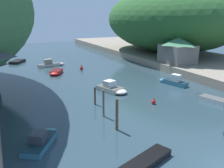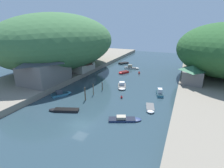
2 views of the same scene
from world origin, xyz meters
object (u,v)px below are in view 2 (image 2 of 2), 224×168
(channel_buoy_far, at_px, (122,97))
(boat_far_right_bank, at_px, (122,86))
(boat_yellow_tender, at_px, (124,63))
(boat_mid_channel, at_px, (159,92))
(boat_near_quay, at_px, (63,110))
(boat_moored_right, at_px, (125,119))
(boat_open_rowboat, at_px, (150,108))
(boathouse_shed, at_px, (82,65))
(boat_navy_launch, at_px, (62,94))
(waterfront_building, at_px, (44,67))
(boat_far_upstream, at_px, (123,72))
(person_on_quay, at_px, (44,85))
(right_bank_cottage, at_px, (192,74))
(boat_white_cruiser, at_px, (132,68))
(channel_buoy_near, at_px, (139,73))

(channel_buoy_far, bearing_deg, boat_far_right_bank, 109.66)
(boat_yellow_tender, distance_m, boat_mid_channel, 38.47)
(boat_near_quay, height_order, boat_moored_right, boat_moored_right)
(boat_open_rowboat, bearing_deg, boathouse_shed, -46.22)
(boat_far_right_bank, distance_m, boat_navy_launch, 17.08)
(waterfront_building, relative_size, channel_buoy_far, 15.83)
(boathouse_shed, relative_size, boat_far_upstream, 2.08)
(boat_near_quay, height_order, boat_far_upstream, boat_far_upstream)
(channel_buoy_far, bearing_deg, boat_moored_right, -65.91)
(boat_mid_channel, bearing_deg, waterfront_building, 177.91)
(boat_yellow_tender, relative_size, person_on_quay, 3.40)
(right_bank_cottage, height_order, channel_buoy_far, right_bank_cottage)
(boat_white_cruiser, bearing_deg, boat_moored_right, 6.91)
(boat_navy_launch, xyz_separation_m, boat_far_upstream, (7.46, 26.61, -0.08))
(person_on_quay, bearing_deg, boat_near_quay, -112.68)
(boat_open_rowboat, height_order, person_on_quay, person_on_quay)
(boat_far_right_bank, relative_size, boat_moored_right, 0.86)
(boat_navy_launch, bearing_deg, boat_white_cruiser, 109.03)
(right_bank_cottage, xyz_separation_m, boat_mid_channel, (-7.56, -8.28, -3.74))
(waterfront_building, relative_size, boat_white_cruiser, 2.16)
(right_bank_cottage, height_order, boat_moored_right, right_bank_cottage)
(boat_moored_right, height_order, boat_open_rowboat, boat_moored_right)
(boat_navy_launch, relative_size, person_on_quay, 3.13)
(boat_open_rowboat, bearing_deg, boat_far_right_bank, -59.46)
(waterfront_building, xyz_separation_m, boat_far_right_bank, (20.99, 8.03, -5.67))
(boat_open_rowboat, distance_m, person_on_quay, 28.24)
(boathouse_shed, bearing_deg, boat_far_upstream, 29.53)
(waterfront_building, xyz_separation_m, boat_yellow_tender, (10.56, 39.43, -5.86))
(boat_yellow_tender, bearing_deg, boat_white_cruiser, -20.79)
(boat_open_rowboat, xyz_separation_m, person_on_quay, (-28.09, -1.90, 2.22))
(boat_white_cruiser, height_order, person_on_quay, person_on_quay)
(boat_yellow_tender, bearing_deg, boathouse_shed, -75.98)
(boat_near_quay, bearing_deg, boat_open_rowboat, -85.03)
(boat_mid_channel, height_order, boat_white_cruiser, boat_mid_channel)
(boat_yellow_tender, xyz_separation_m, channel_buoy_near, (11.12, -14.72, 0.14))
(boat_mid_channel, bearing_deg, boat_white_cruiser, 107.40)
(right_bank_cottage, distance_m, boat_moored_right, 27.42)
(channel_buoy_far, bearing_deg, boat_open_rowboat, -22.63)
(channel_buoy_near, bearing_deg, boat_mid_channel, -59.49)
(boat_white_cruiser, distance_m, channel_buoy_near, 8.08)
(boat_mid_channel, xyz_separation_m, channel_buoy_far, (-8.32, -6.55, -0.20))
(boat_near_quay, distance_m, boat_far_right_bank, 19.75)
(boat_yellow_tender, relative_size, boat_navy_launch, 1.09)
(boat_far_right_bank, bearing_deg, waterfront_building, 0.42)
(channel_buoy_near, bearing_deg, person_on_quay, -122.20)
(boat_near_quay, distance_m, channel_buoy_far, 14.65)
(boat_open_rowboat, height_order, channel_buoy_far, channel_buoy_far)
(channel_buoy_near, relative_size, channel_buoy_far, 1.32)
(boat_mid_channel, bearing_deg, right_bank_cottage, 32.44)
(boat_far_upstream, bearing_deg, boathouse_shed, 55.95)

